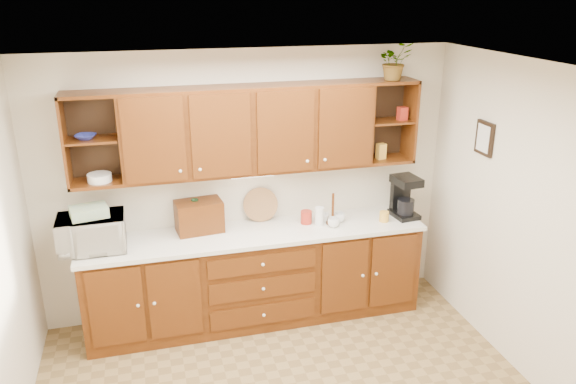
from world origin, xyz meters
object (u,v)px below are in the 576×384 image
microwave (92,233)px  potted_plant (394,61)px  coffee_maker (404,197)px  bread_box (199,216)px

microwave → potted_plant: (2.82, 0.11, 1.37)m
coffee_maker → potted_plant: potted_plant is taller
microwave → potted_plant: bearing=1.5°
coffee_maker → bread_box: bearing=170.1°
potted_plant → bread_box: bearing=178.6°
microwave → bread_box: size_ratio=1.33×
bread_box → microwave: bearing=-176.6°
bread_box → potted_plant: (1.87, -0.05, 1.37)m
bread_box → potted_plant: bearing=-7.7°
microwave → bread_box: 0.96m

